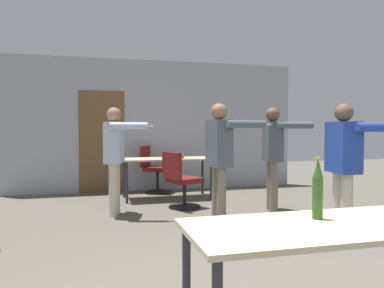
% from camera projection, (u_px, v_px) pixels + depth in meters
% --- Properties ---
extents(back_wall, '(6.14, 0.12, 2.71)m').
position_uv_depth(back_wall, '(154.00, 126.00, 7.87)').
color(back_wall, '#A3A8B2').
rests_on(back_wall, ground_plane).
extents(conference_table_near, '(1.74, 0.69, 0.75)m').
position_uv_depth(conference_table_near, '(338.00, 237.00, 2.10)').
color(conference_table_near, '#C6B793').
rests_on(conference_table_near, ground_plane).
extents(conference_table_far, '(1.65, 0.71, 0.75)m').
position_uv_depth(conference_table_far, '(167.00, 162.00, 6.89)').
color(conference_table_far, '#C6B793').
rests_on(conference_table_far, ground_plane).
extents(person_left_plaid, '(0.77, 0.60, 1.62)m').
position_uv_depth(person_left_plaid, '(220.00, 152.00, 4.94)').
color(person_left_plaid, slate).
rests_on(person_left_plaid, ground_plane).
extents(person_near_casual, '(0.72, 0.71, 1.61)m').
position_uv_depth(person_near_casual, '(273.00, 149.00, 5.80)').
color(person_near_casual, slate).
rests_on(person_near_casual, ground_plane).
extents(person_center_tall, '(0.72, 0.72, 1.57)m').
position_uv_depth(person_center_tall, '(344.00, 158.00, 4.40)').
color(person_center_tall, beige).
rests_on(person_center_tall, ground_plane).
extents(person_right_polo, '(0.70, 0.74, 1.60)m').
position_uv_depth(person_right_polo, '(115.00, 151.00, 5.54)').
color(person_right_polo, beige).
rests_on(person_right_polo, ground_plane).
extents(office_chair_mid_tucked, '(0.66, 0.63, 0.91)m').
position_uv_depth(office_chair_mid_tucked, '(181.00, 182.00, 6.03)').
color(office_chair_mid_tucked, black).
rests_on(office_chair_mid_tucked, ground_plane).
extents(office_chair_near_pushed, '(0.67, 0.64, 0.94)m').
position_uv_depth(office_chair_near_pushed, '(154.00, 171.00, 7.53)').
color(office_chair_near_pushed, black).
rests_on(office_chair_near_pushed, ground_plane).
extents(beer_bottle, '(0.06, 0.06, 0.36)m').
position_uv_depth(beer_bottle, '(318.00, 190.00, 2.19)').
color(beer_bottle, '#2D511E').
rests_on(beer_bottle, conference_table_near).
extents(drink_cup, '(0.08, 0.08, 0.09)m').
position_uv_depth(drink_cup, '(182.00, 156.00, 6.84)').
color(drink_cup, '#E05123').
rests_on(drink_cup, conference_table_far).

